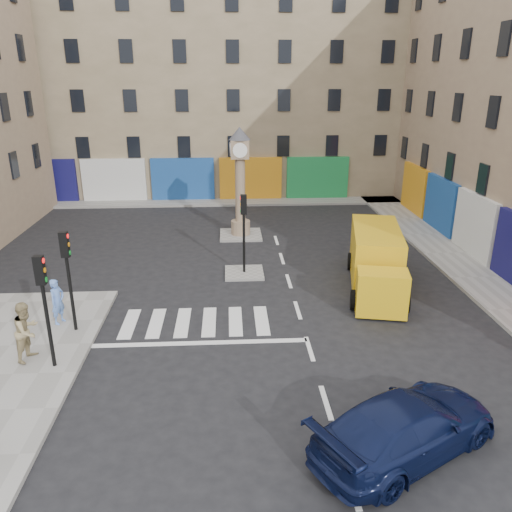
{
  "coord_description": "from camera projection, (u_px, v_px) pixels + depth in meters",
  "views": [
    {
      "loc": [
        -2.68,
        -13.86,
        8.81
      ],
      "look_at": [
        -1.62,
        4.94,
        2.0
      ],
      "focal_mm": 35.0,
      "sensor_mm": 36.0,
      "label": 1
    }
  ],
  "objects": [
    {
      "name": "yellow_van",
      "position": [
        376.0,
        260.0,
        21.87
      ],
      "size": [
        3.35,
        6.94,
        2.43
      ],
      "rotation": [
        0.0,
        0.0,
        -0.21
      ],
      "color": "gold",
      "rests_on": "ground"
    },
    {
      "name": "traffic_light_left_near",
      "position": [
        44.0,
        294.0,
        15.01
      ],
      "size": [
        0.28,
        0.22,
        3.7
      ],
      "color": "black",
      "rests_on": "sidewalk_left"
    },
    {
      "name": "clock_pillar",
      "position": [
        240.0,
        176.0,
        27.98
      ],
      "size": [
        1.2,
        1.2,
        6.1
      ],
      "color": "#917A5F",
      "rests_on": "island_far"
    },
    {
      "name": "pedestrian_blue",
      "position": [
        58.0,
        301.0,
        18.31
      ],
      "size": [
        0.64,
        0.75,
        1.73
      ],
      "primitive_type": "imported",
      "rotation": [
        0.0,
        0.0,
        1.15
      ],
      "color": "#5D87D6",
      "rests_on": "sidewalk_left"
    },
    {
      "name": "island_far",
      "position": [
        241.0,
        235.0,
        29.17
      ],
      "size": [
        2.4,
        2.4,
        0.12
      ],
      "primitive_type": "cube",
      "color": "gray",
      "rests_on": "ground"
    },
    {
      "name": "sidewalk_right",
      "position": [
        448.0,
        254.0,
        25.98
      ],
      "size": [
        2.6,
        30.0,
        0.15
      ],
      "primitive_type": "cube",
      "color": "gray",
      "rests_on": "ground"
    },
    {
      "name": "traffic_light_island",
      "position": [
        244.0,
        221.0,
        22.68
      ],
      "size": [
        0.28,
        0.22,
        3.7
      ],
      "color": "black",
      "rests_on": "island_near"
    },
    {
      "name": "traffic_light_left_far",
      "position": [
        67.0,
        266.0,
        17.26
      ],
      "size": [
        0.28,
        0.22,
        3.7
      ],
      "color": "black",
      "rests_on": "sidewalk_left"
    },
    {
      "name": "navy_sedan",
      "position": [
        407.0,
        426.0,
        12.18
      ],
      "size": [
        5.6,
        4.45,
        1.52
      ],
      "primitive_type": "imported",
      "rotation": [
        0.0,
        0.0,
        2.09
      ],
      "color": "black",
      "rests_on": "ground"
    },
    {
      "name": "sidewalk_far",
      "position": [
        211.0,
        202.0,
        36.76
      ],
      "size": [
        32.0,
        2.4,
        0.15
      ],
      "primitive_type": "cube",
      "color": "gray",
      "rests_on": "ground"
    },
    {
      "name": "ground",
      "position": [
        314.0,
        365.0,
        16.15
      ],
      "size": [
        120.0,
        120.0,
        0.0
      ],
      "primitive_type": "plane",
      "color": "black",
      "rests_on": "ground"
    },
    {
      "name": "building_far",
      "position": [
        209.0,
        80.0,
        39.34
      ],
      "size": [
        32.0,
        10.0,
        17.0
      ],
      "primitive_type": "cube",
      "color": "gray",
      "rests_on": "ground"
    },
    {
      "name": "island_near",
      "position": [
        244.0,
        273.0,
        23.54
      ],
      "size": [
        1.8,
        1.8,
        0.12
      ],
      "primitive_type": "cube",
      "color": "gray",
      "rests_on": "ground"
    },
    {
      "name": "pedestrian_tan",
      "position": [
        27.0,
        331.0,
        15.93
      ],
      "size": [
        0.99,
        1.14,
        1.98
      ],
      "primitive_type": "imported",
      "rotation": [
        0.0,
        0.0,
        1.29
      ],
      "color": "#99875E",
      "rests_on": "sidewalk_left"
    }
  ]
}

